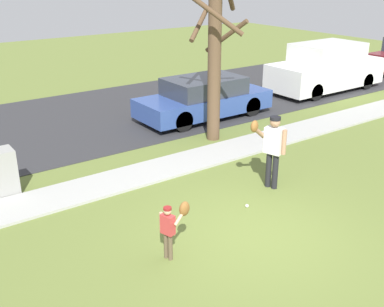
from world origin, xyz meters
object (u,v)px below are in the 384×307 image
baseball (247,206)px  person_adult (272,144)px  parked_wagon_blue (204,98)px  street_tree_near (215,57)px  parked_van_white (326,68)px  person_child (172,223)px

baseball → person_adult: bearing=21.8°
parked_wagon_blue → street_tree_near: bearing=-119.2°
parked_van_white → baseball: bearing=-148.3°
baseball → parked_van_white: size_ratio=0.01×
person_adult → person_child: 3.49m
person_child → street_tree_near: 6.34m
person_adult → parked_van_white: 9.72m
person_adult → street_tree_near: bearing=-122.8°
street_tree_near → parked_wagon_blue: 2.71m
street_tree_near → baseball: bearing=-118.4°
person_child → street_tree_near: (4.28, 4.36, 1.70)m
baseball → street_tree_near: street_tree_near is taller
baseball → parked_wagon_blue: parked_wagon_blue is taller
baseball → person_child: bearing=-164.8°
person_adult → parked_wagon_blue: (2.00, 5.15, -0.39)m
person_child → street_tree_near: bearing=29.0°
baseball → parked_van_white: 10.87m
person_child → baseball: size_ratio=14.00×
person_adult → person_child: size_ratio=1.62×
baseball → parked_wagon_blue: (3.05, 5.57, 0.62)m
person_child → parked_wagon_blue: size_ratio=0.23×
person_adult → baseball: size_ratio=22.69×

